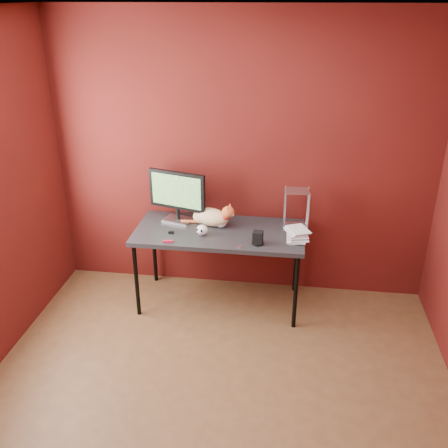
# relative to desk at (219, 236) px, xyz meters

# --- Properties ---
(room) EXTENTS (3.52, 3.52, 2.61)m
(room) POSITION_rel_desk_xyz_m (0.15, -1.37, 0.75)
(room) COLOR brown
(room) RESTS_ON ground
(desk) EXTENTS (1.50, 0.70, 0.75)m
(desk) POSITION_rel_desk_xyz_m (0.00, 0.00, 0.00)
(desk) COLOR black
(desk) RESTS_ON ground
(monitor) EXTENTS (0.54, 0.24, 0.48)m
(monitor) POSITION_rel_desk_xyz_m (-0.41, 0.16, 0.32)
(monitor) COLOR #B8B9BE
(monitor) RESTS_ON desk
(cat) EXTENTS (0.50, 0.28, 0.24)m
(cat) POSITION_rel_desk_xyz_m (-0.09, 0.10, 0.13)
(cat) COLOR orange
(cat) RESTS_ON desk
(skull_mug) EXTENTS (0.10, 0.11, 0.09)m
(skull_mug) POSITION_rel_desk_xyz_m (-0.14, -0.12, 0.10)
(skull_mug) COLOR white
(skull_mug) RESTS_ON desk
(speaker) EXTENTS (0.10, 0.10, 0.12)m
(speaker) POSITION_rel_desk_xyz_m (0.36, -0.22, 0.10)
(speaker) COLOR black
(speaker) RESTS_ON desk
(book_stack) EXTENTS (0.23, 0.26, 1.05)m
(book_stack) POSITION_rel_desk_xyz_m (0.61, -0.09, 0.57)
(book_stack) COLOR beige
(book_stack) RESTS_ON desk
(wire_rack) EXTENTS (0.22, 0.18, 0.36)m
(wire_rack) POSITION_rel_desk_xyz_m (0.67, 0.17, 0.23)
(wire_rack) COLOR #B8B9BE
(wire_rack) RESTS_ON desk
(pocket_knife) EXTENTS (0.09, 0.03, 0.02)m
(pocket_knife) POSITION_rel_desk_xyz_m (-0.40, -0.29, 0.06)
(pocket_knife) COLOR #B10D2A
(pocket_knife) RESTS_ON desk
(black_gadget) EXTENTS (0.05, 0.03, 0.02)m
(black_gadget) POSITION_rel_desk_xyz_m (-0.41, -0.12, 0.06)
(black_gadget) COLOR black
(black_gadget) RESTS_ON desk
(washer) EXTENTS (0.05, 0.05, 0.00)m
(washer) POSITION_rel_desk_xyz_m (0.21, -0.29, 0.05)
(washer) COLOR #B8B9BE
(washer) RESTS_ON desk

